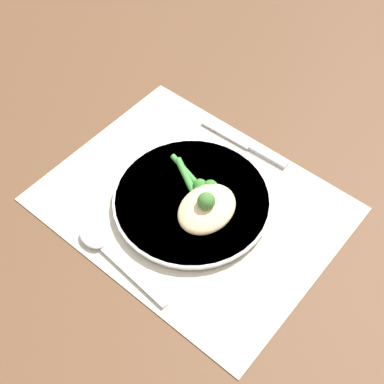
{
  "coord_description": "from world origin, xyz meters",
  "views": [
    {
      "loc": [
        0.32,
        -0.38,
        0.69
      ],
      "look_at": [
        0.0,
        0.0,
        0.03
      ],
      "focal_mm": 50.0,
      "sensor_mm": 36.0,
      "label": 1
    }
  ],
  "objects_px": {
    "chicken_fillet": "(207,209)",
    "broccoli_stalk_right": "(197,202)",
    "plate": "(192,200)",
    "spoon": "(103,246)",
    "knife": "(245,143)",
    "broccoli_stalk_left": "(202,187)"
  },
  "relations": [
    {
      "from": "chicken_fillet",
      "to": "broccoli_stalk_right",
      "type": "distance_m",
      "value": 0.02
    },
    {
      "from": "plate",
      "to": "spoon",
      "type": "xyz_separation_m",
      "value": [
        -0.05,
        -0.15,
        -0.0
      ]
    },
    {
      "from": "plate",
      "to": "chicken_fillet",
      "type": "relative_size",
      "value": 2.44
    },
    {
      "from": "plate",
      "to": "spoon",
      "type": "bearing_deg",
      "value": -108.1
    },
    {
      "from": "broccoli_stalk_right",
      "to": "plate",
      "type": "bearing_deg",
      "value": -87.58
    },
    {
      "from": "spoon",
      "to": "knife",
      "type": "bearing_deg",
      "value": -2.78
    },
    {
      "from": "plate",
      "to": "chicken_fillet",
      "type": "distance_m",
      "value": 0.04
    },
    {
      "from": "plate",
      "to": "knife",
      "type": "relative_size",
      "value": 1.45
    },
    {
      "from": "knife",
      "to": "chicken_fillet",
      "type": "bearing_deg",
      "value": -165.53
    },
    {
      "from": "chicken_fillet",
      "to": "knife",
      "type": "xyz_separation_m",
      "value": [
        -0.05,
        0.17,
        -0.03
      ]
    },
    {
      "from": "spoon",
      "to": "broccoli_stalk_right",
      "type": "bearing_deg",
      "value": -20.34
    },
    {
      "from": "broccoli_stalk_right",
      "to": "knife",
      "type": "relative_size",
      "value": 0.64
    },
    {
      "from": "broccoli_stalk_left",
      "to": "broccoli_stalk_right",
      "type": "bearing_deg",
      "value": 40.91
    },
    {
      "from": "knife",
      "to": "spoon",
      "type": "height_order",
      "value": "spoon"
    },
    {
      "from": "plate",
      "to": "knife",
      "type": "xyz_separation_m",
      "value": [
        -0.01,
        0.16,
        -0.01
      ]
    },
    {
      "from": "plate",
      "to": "chicken_fillet",
      "type": "bearing_deg",
      "value": -15.24
    },
    {
      "from": "broccoli_stalk_right",
      "to": "spoon",
      "type": "height_order",
      "value": "broccoli_stalk_right"
    },
    {
      "from": "plate",
      "to": "spoon",
      "type": "height_order",
      "value": "plate"
    },
    {
      "from": "chicken_fillet",
      "to": "knife",
      "type": "distance_m",
      "value": 0.18
    },
    {
      "from": "plate",
      "to": "broccoli_stalk_right",
      "type": "xyz_separation_m",
      "value": [
        0.02,
        -0.01,
        0.02
      ]
    },
    {
      "from": "knife",
      "to": "spoon",
      "type": "bearing_deg",
      "value": 171.22
    },
    {
      "from": "plate",
      "to": "broccoli_stalk_right",
      "type": "relative_size",
      "value": 2.25
    }
  ]
}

